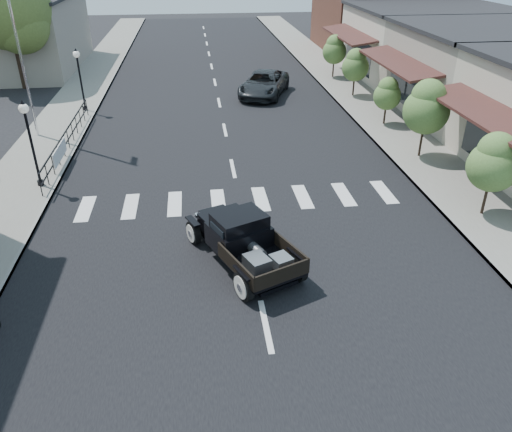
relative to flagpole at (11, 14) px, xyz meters
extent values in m
plane|color=black|center=(9.20, -12.00, -5.70)|extent=(120.00, 120.00, 0.00)
cube|color=black|center=(9.20, 3.00, -5.69)|extent=(14.00, 80.00, 0.02)
cube|color=gray|center=(0.70, 3.00, -5.63)|extent=(3.00, 80.00, 0.15)
cube|color=gray|center=(17.70, 3.00, -5.63)|extent=(3.00, 80.00, 0.15)
cube|color=gray|center=(-5.80, 16.00, -3.20)|extent=(10.00, 12.00, 5.00)
cube|color=gray|center=(24.20, 1.00, -3.45)|extent=(10.00, 9.00, 4.50)
cube|color=#BEB2A1|center=(24.20, 10.00, -3.45)|extent=(10.00, 9.00, 4.50)
cube|color=brown|center=(24.70, 20.00, -2.20)|extent=(11.00, 10.00, 7.00)
cylinder|color=silver|center=(0.00, 0.00, 0.00)|extent=(0.12, 0.12, 11.11)
imported|color=black|center=(12.09, 6.28, -4.98)|extent=(4.09, 5.71, 1.44)
camera|label=1|loc=(7.77, -24.54, 2.78)|focal=35.00mm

